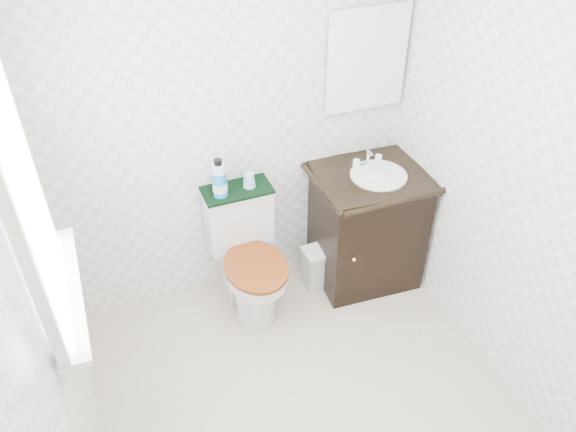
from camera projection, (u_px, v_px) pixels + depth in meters
floor at (315, 413)px, 3.06m from camera, size 2.40×2.40×0.00m
wall_back at (235, 120)px, 3.22m from camera, size 2.40×0.00×2.40m
wall_left at (43, 318)px, 2.01m from camera, size 0.00×2.40×2.40m
wall_right at (533, 189)px, 2.66m from camera, size 0.00×2.40×2.40m
window at (23, 199)px, 1.99m from camera, size 0.02×0.70×0.90m
mirror at (367, 59)px, 3.29m from camera, size 0.50×0.02×0.60m
toilet at (247, 259)px, 3.55m from camera, size 0.43×0.62×0.79m
vanity at (367, 224)px, 3.69m from camera, size 0.71×0.62×0.92m
trash_bin at (319, 267)px, 3.77m from camera, size 0.22×0.18×0.30m
towel at (237, 190)px, 3.37m from camera, size 0.42×0.22×0.02m
mouthwash_bottle at (219, 179)px, 3.24m from camera, size 0.08×0.08×0.24m
cup at (249, 180)px, 3.36m from camera, size 0.07×0.07×0.09m
soap_bar at (363, 165)px, 3.53m from camera, size 0.06×0.04×0.02m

